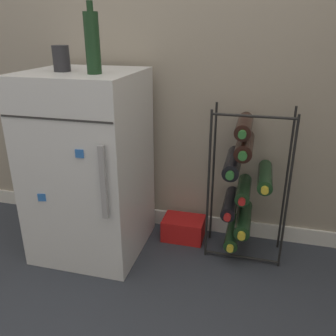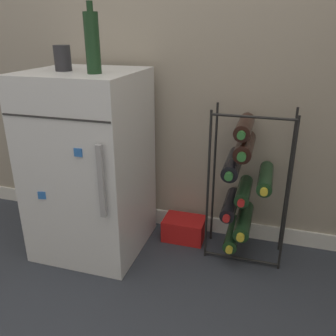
% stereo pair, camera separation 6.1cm
% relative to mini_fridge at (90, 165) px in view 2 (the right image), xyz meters
% --- Properties ---
extents(ground_plane, '(14.00, 14.00, 0.00)m').
position_rel_mini_fridge_xyz_m(ground_plane, '(0.45, -0.34, -0.46)').
color(ground_plane, '#333842').
extents(mini_fridge, '(0.52, 0.54, 0.93)m').
position_rel_mini_fridge_xyz_m(mini_fridge, '(0.00, 0.00, 0.00)').
color(mini_fridge, silver).
rests_on(mini_fridge, ground_plane).
extents(wine_rack, '(0.38, 0.33, 0.77)m').
position_rel_mini_fridge_xyz_m(wine_rack, '(0.75, 0.13, -0.06)').
color(wine_rack, black).
rests_on(wine_rack, ground_plane).
extents(soda_box, '(0.23, 0.16, 0.12)m').
position_rel_mini_fridge_xyz_m(soda_box, '(0.45, 0.18, -0.40)').
color(soda_box, red).
rests_on(soda_box, ground_plane).
extents(fridge_top_cup, '(0.07, 0.07, 0.11)m').
position_rel_mini_fridge_xyz_m(fridge_top_cup, '(-0.07, -0.04, 0.52)').
color(fridge_top_cup, '#28282D').
rests_on(fridge_top_cup, mini_fridge).
extents(fridge_top_bottle, '(0.06, 0.06, 0.28)m').
position_rel_mini_fridge_xyz_m(fridge_top_bottle, '(0.11, -0.09, 0.59)').
color(fridge_top_bottle, '#19381E').
rests_on(fridge_top_bottle, mini_fridge).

